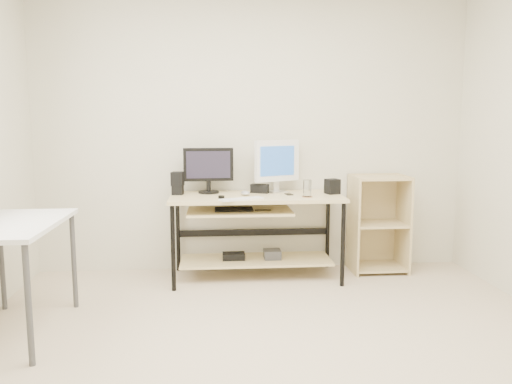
{
  "coord_description": "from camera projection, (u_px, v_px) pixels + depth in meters",
  "views": [
    {
      "loc": [
        -0.36,
        -2.66,
        1.39
      ],
      "look_at": [
        -0.03,
        1.3,
        0.83
      ],
      "focal_mm": 35.0,
      "sensor_mm": 36.0,
      "label": 1
    }
  ],
  "objects": [
    {
      "name": "room",
      "position": [
        256.0,
        135.0,
        2.69
      ],
      "size": [
        4.01,
        4.01,
        2.62
      ],
      "color": "beige",
      "rests_on": "ground"
    },
    {
      "name": "desk",
      "position": [
        253.0,
        219.0,
        4.41
      ],
      "size": [
        1.5,
        0.65,
        0.75
      ],
      "color": "beige",
      "rests_on": "ground"
    },
    {
      "name": "side_table",
      "position": [
        10.0,
        234.0,
        3.21
      ],
      "size": [
        0.6,
        1.0,
        0.75
      ],
      "color": "white",
      "rests_on": "ground"
    },
    {
      "name": "shelf_unit",
      "position": [
        377.0,
        223.0,
        4.67
      ],
      "size": [
        0.5,
        0.4,
        0.9
      ],
      "color": "#D4BE85",
      "rests_on": "ground"
    },
    {
      "name": "black_monitor",
      "position": [
        208.0,
        167.0,
        4.47
      ],
      "size": [
        0.45,
        0.19,
        0.41
      ],
      "rotation": [
        0.0,
        0.0,
        0.04
      ],
      "color": "black",
      "rests_on": "desk"
    },
    {
      "name": "white_imac",
      "position": [
        277.0,
        162.0,
        4.52
      ],
      "size": [
        0.42,
        0.22,
        0.48
      ],
      "rotation": [
        0.0,
        0.0,
        0.43
      ],
      "color": "silver",
      "rests_on": "desk"
    },
    {
      "name": "keyboard",
      "position": [
        241.0,
        199.0,
        4.12
      ],
      "size": [
        0.38,
        0.24,
        0.01
      ],
      "primitive_type": "cube",
      "rotation": [
        0.0,
        0.0,
        0.4
      ],
      "color": "white",
      "rests_on": "desk"
    },
    {
      "name": "mouse",
      "position": [
        245.0,
        193.0,
        4.36
      ],
      "size": [
        0.1,
        0.13,
        0.04
      ],
      "primitive_type": "ellipsoid",
      "rotation": [
        0.0,
        0.0,
        0.27
      ],
      "color": "#B4B4B9",
      "rests_on": "desk"
    },
    {
      "name": "center_speaker",
      "position": [
        260.0,
        189.0,
        4.51
      ],
      "size": [
        0.18,
        0.13,
        0.08
      ],
      "primitive_type": "cube",
      "rotation": [
        0.0,
        0.0,
        -0.39
      ],
      "color": "black",
      "rests_on": "desk"
    },
    {
      "name": "speaker_left",
      "position": [
        178.0,
        183.0,
        4.39
      ],
      "size": [
        0.12,
        0.12,
        0.2
      ],
      "rotation": [
        0.0,
        0.0,
        -0.17
      ],
      "color": "black",
      "rests_on": "desk"
    },
    {
      "name": "speaker_right",
      "position": [
        332.0,
        186.0,
        4.45
      ],
      "size": [
        0.14,
        0.14,
        0.13
      ],
      "primitive_type": "cube",
      "rotation": [
        0.0,
        0.0,
        0.28
      ],
      "color": "black",
      "rests_on": "desk"
    },
    {
      "name": "audio_controller",
      "position": [
        177.0,
        185.0,
        4.42
      ],
      "size": [
        0.08,
        0.06,
        0.16
      ],
      "primitive_type": "cube",
      "rotation": [
        0.0,
        0.0,
        -0.09
      ],
      "color": "black",
      "rests_on": "desk"
    },
    {
      "name": "volume_puck",
      "position": [
        221.0,
        197.0,
        4.19
      ],
      "size": [
        0.06,
        0.06,
        0.02
      ],
      "primitive_type": "cylinder",
      "rotation": [
        0.0,
        0.0,
        -0.16
      ],
      "color": "black",
      "rests_on": "desk"
    },
    {
      "name": "smartphone",
      "position": [
        289.0,
        194.0,
        4.41
      ],
      "size": [
        0.07,
        0.11,
        0.01
      ],
      "primitive_type": "cube",
      "rotation": [
        0.0,
        0.0,
        0.15
      ],
      "color": "black",
      "rests_on": "desk"
    },
    {
      "name": "coaster",
      "position": [
        307.0,
        197.0,
        4.27
      ],
      "size": [
        0.11,
        0.11,
        0.01
      ],
      "primitive_type": "cylinder",
      "rotation": [
        0.0,
        0.0,
        -0.33
      ],
      "color": "#986944",
      "rests_on": "desk"
    },
    {
      "name": "drinking_glass",
      "position": [
        307.0,
        188.0,
        4.26
      ],
      "size": [
        0.09,
        0.09,
        0.14
      ],
      "primitive_type": "cylinder",
      "rotation": [
        0.0,
        0.0,
        -0.33
      ],
      "color": "white",
      "rests_on": "coaster"
    }
  ]
}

